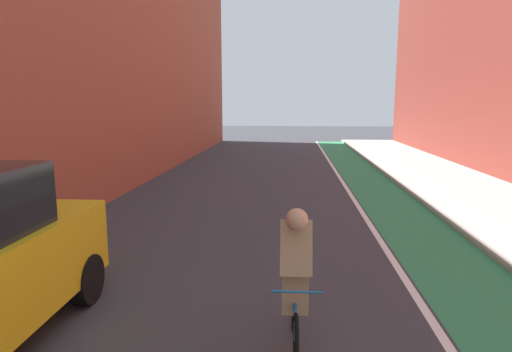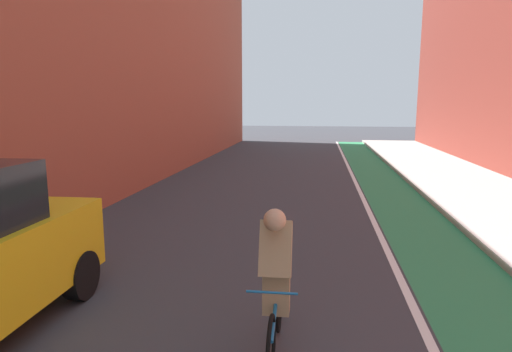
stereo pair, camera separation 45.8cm
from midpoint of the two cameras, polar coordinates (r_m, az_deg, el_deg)
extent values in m
plane|color=#38383D|center=(9.87, 3.26, -5.93)|extent=(83.68, 83.68, 0.00)
cube|color=#2D8451|center=(12.02, 19.51, -3.66)|extent=(1.60, 38.04, 0.00)
cube|color=white|center=(11.87, 15.25, -3.60)|extent=(0.12, 38.04, 0.00)
cube|color=#A8A59E|center=(12.76, 30.77, -3.41)|extent=(3.47, 38.04, 0.14)
cylinder|color=black|center=(6.39, -20.01, -12.11)|extent=(0.23, 0.66, 0.66)
torus|color=black|center=(4.36, 5.19, -22.00)|extent=(0.05, 0.69, 0.69)
torus|color=black|center=(5.29, 5.63, -16.07)|extent=(0.05, 0.69, 0.69)
cylinder|color=#1966A5|center=(4.72, 5.48, -16.40)|extent=(0.05, 0.96, 0.33)
cylinder|color=#1966A5|center=(4.85, 5.57, -14.60)|extent=(0.04, 0.12, 0.55)
cylinder|color=#1966A5|center=(4.18, 5.35, -14.99)|extent=(0.48, 0.03, 0.02)
cube|color=tan|center=(4.75, 5.55, -14.22)|extent=(0.28, 0.24, 0.56)
cube|color=tan|center=(4.46, 5.59, -9.47)|extent=(0.33, 0.40, 0.60)
sphere|color=tan|center=(4.22, 5.60, -5.78)|extent=(0.22, 0.22, 0.22)
camera|label=1|loc=(0.23, -88.30, 0.28)|focal=30.58mm
camera|label=2|loc=(0.23, 91.70, -0.28)|focal=30.58mm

